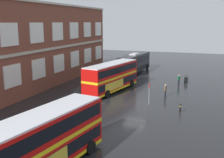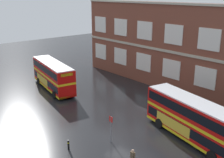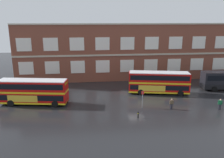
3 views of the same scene
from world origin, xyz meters
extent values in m
plane|color=black|center=(0.00, 2.00, 0.00)|extent=(120.00, 120.00, 0.00)
cube|color=brown|center=(0.81, 18.00, 6.15)|extent=(48.37, 8.00, 12.30)
cube|color=#B2A893|center=(0.81, 13.92, 5.91)|extent=(48.37, 0.16, 0.36)
cube|color=#B2A893|center=(0.81, 13.95, 12.45)|extent=(48.37, 0.28, 0.30)
cube|color=silver|center=(-20.69, 13.94, 3.45)|extent=(3.01, 0.12, 2.71)
cube|color=silver|center=(-15.32, 13.94, 3.45)|extent=(3.01, 0.12, 2.71)
cube|color=silver|center=(-9.94, 13.94, 3.45)|extent=(3.01, 0.12, 2.71)
cube|color=silver|center=(-4.57, 13.94, 3.45)|extent=(3.01, 0.12, 2.71)
cube|color=silver|center=(0.81, 13.94, 3.45)|extent=(3.01, 0.12, 2.71)
cube|color=silver|center=(6.18, 13.94, 3.45)|extent=(3.01, 0.12, 2.71)
cube|color=silver|center=(11.56, 13.94, 3.45)|extent=(3.01, 0.12, 2.71)
cube|color=silver|center=(16.93, 13.94, 3.45)|extent=(3.01, 0.12, 2.71)
cube|color=silver|center=(22.31, 13.94, 3.45)|extent=(3.01, 0.12, 2.71)
cube|color=silver|center=(-20.69, 13.94, 8.37)|extent=(3.01, 0.12, 2.71)
cube|color=silver|center=(-15.32, 13.94, 8.37)|extent=(3.01, 0.12, 2.71)
cube|color=silver|center=(-9.94, 13.94, 8.37)|extent=(3.01, 0.12, 2.71)
cube|color=silver|center=(-4.57, 13.94, 8.37)|extent=(3.01, 0.12, 2.71)
cube|color=silver|center=(0.81, 13.94, 8.37)|extent=(3.01, 0.12, 2.71)
cube|color=silver|center=(6.18, 13.94, 8.37)|extent=(3.01, 0.12, 2.71)
cube|color=silver|center=(11.56, 13.94, 8.37)|extent=(3.01, 0.12, 2.71)
cube|color=silver|center=(16.93, 13.94, 8.37)|extent=(3.01, 0.12, 2.71)
cube|color=silver|center=(22.31, 13.94, 8.37)|extent=(3.01, 0.12, 2.71)
cube|color=red|center=(-16.78, 1.77, 1.23)|extent=(11.27, 4.30, 1.75)
cube|color=black|center=(-16.78, 1.77, 1.44)|extent=(10.84, 4.27, 0.90)
cube|color=yellow|center=(-16.78, 1.77, 2.25)|extent=(11.27, 4.30, 0.30)
cube|color=red|center=(-16.78, 1.77, 3.17)|extent=(11.27, 4.30, 1.55)
cube|color=black|center=(-16.78, 1.77, 3.25)|extent=(10.84, 4.27, 0.90)
cube|color=yellow|center=(-16.78, 1.77, 0.49)|extent=(11.27, 4.32, 0.28)
cube|color=silver|center=(-16.78, 1.77, 4.01)|extent=(11.03, 4.17, 0.12)
cube|color=gold|center=(-18.29, 0.71, 1.31)|extent=(4.78, 0.82, 1.10)
cube|color=yellow|center=(-11.39, 0.88, 3.60)|extent=(0.33, 1.65, 0.40)
cylinder|color=black|center=(-13.19, -0.11, 0.52)|extent=(1.08, 0.48, 1.04)
cylinder|color=black|center=(-12.78, 2.41, 0.52)|extent=(1.08, 0.48, 1.04)
cylinder|color=black|center=(-20.25, 1.05, 0.52)|extent=(1.08, 0.48, 1.04)
cylinder|color=black|center=(-19.83, 3.57, 0.52)|extent=(1.08, 0.48, 1.04)
cube|color=red|center=(5.15, 4.78, 1.23)|extent=(11.29, 4.64, 1.75)
cube|color=black|center=(5.15, 4.78, 1.44)|extent=(10.86, 4.59, 0.90)
cube|color=yellow|center=(5.15, 4.78, 2.25)|extent=(11.29, 4.64, 0.30)
cube|color=red|center=(5.15, 4.78, 3.17)|extent=(11.29, 4.64, 1.55)
cube|color=black|center=(5.15, 4.78, 3.25)|extent=(10.86, 4.59, 0.90)
cube|color=yellow|center=(5.15, 4.78, 0.49)|extent=(11.29, 4.66, 0.28)
cube|color=silver|center=(5.15, 4.78, 4.01)|extent=(11.05, 4.50, 0.12)
cube|color=gold|center=(3.60, 3.77, 1.31)|extent=(4.75, 0.97, 1.10)
cube|color=yellow|center=(10.51, 3.71, 3.60)|extent=(0.38, 1.64, 0.40)
cylinder|color=black|center=(8.68, 2.78, 0.52)|extent=(1.08, 0.52, 1.04)
cylinder|color=black|center=(9.17, 5.28, 0.52)|extent=(1.08, 0.52, 1.04)
cylinder|color=black|center=(1.66, 4.17, 0.52)|extent=(1.08, 0.52, 1.04)
cylinder|color=black|center=(2.16, 6.67, 0.52)|extent=(1.08, 0.52, 1.04)
cylinder|color=black|center=(16.13, 4.50, 0.52)|extent=(1.06, 0.40, 1.04)
cylinder|color=black|center=(16.32, 7.04, 0.52)|extent=(1.06, 0.40, 1.04)
cylinder|color=black|center=(12.23, -3.98, 0.42)|extent=(0.21, 0.21, 0.85)
cylinder|color=black|center=(12.04, -3.90, 0.42)|extent=(0.21, 0.21, 0.85)
cube|color=#145933|center=(12.14, -3.94, 1.15)|extent=(0.46, 0.38, 0.60)
cylinder|color=#145933|center=(12.38, -4.04, 1.12)|extent=(0.14, 0.14, 0.57)
cylinder|color=#145933|center=(11.90, -3.84, 1.12)|extent=(0.14, 0.14, 0.57)
sphere|color=tan|center=(12.14, -3.94, 1.59)|extent=(0.22, 0.22, 0.22)
cylinder|color=black|center=(4.90, -2.98, 0.42)|extent=(0.18, 0.18, 0.85)
cylinder|color=black|center=(4.70, -2.95, 0.42)|extent=(0.18, 0.18, 0.85)
cube|color=brown|center=(4.80, -2.96, 1.15)|extent=(0.43, 0.29, 0.60)
cylinder|color=brown|center=(5.05, -3.00, 1.12)|extent=(0.12, 0.12, 0.57)
cylinder|color=brown|center=(4.54, -2.92, 1.12)|extent=(0.12, 0.12, 0.57)
sphere|color=tan|center=(4.80, -2.96, 1.59)|extent=(0.22, 0.22, 0.22)
cylinder|color=slate|center=(0.53, -1.66, 1.35)|extent=(0.10, 0.10, 2.70)
cube|color=red|center=(0.53, -1.68, 2.42)|extent=(0.44, 0.04, 0.56)
cylinder|color=black|center=(-1.02, -5.52, 0.47)|extent=(0.18, 0.18, 0.95)
cylinder|color=yellow|center=(-1.02, -5.52, 0.68)|extent=(0.19, 0.19, 0.08)
camera|label=1|loc=(-30.34, -8.00, 9.79)|focal=43.18mm
camera|label=2|loc=(18.56, -17.03, 13.96)|focal=44.14mm
camera|label=3|loc=(-8.02, -34.63, 13.66)|focal=36.58mm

